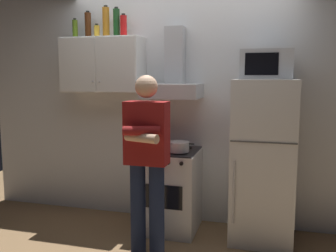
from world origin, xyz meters
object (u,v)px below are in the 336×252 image
at_px(bottle_liquor_amber, 106,22).
at_px(bottle_soda_red, 124,26).
at_px(bottle_rum_dark, 88,25).
at_px(bottle_wine_green, 117,23).
at_px(upper_cabinet, 103,65).
at_px(person_standing, 147,158).
at_px(refrigerator, 263,161).
at_px(microwave, 266,65).
at_px(stove_oven, 170,189).
at_px(bottle_spice_jar, 97,31).
at_px(range_hood, 173,79).
at_px(bottle_olive_oil, 75,29).
at_px(cooking_pot, 179,147).

bearing_deg(bottle_liquor_amber, bottle_soda_red, -0.01).
xyz_separation_m(bottle_soda_red, bottle_rum_dark, (-0.44, 0.05, 0.03)).
bearing_deg(bottle_wine_green, bottle_soda_red, -9.33).
distance_m(upper_cabinet, person_standing, 1.35).
bearing_deg(refrigerator, microwave, 90.90).
height_order(refrigerator, bottle_rum_dark, bottle_rum_dark).
bearing_deg(bottle_soda_red, stove_oven, -12.84).
height_order(bottle_spice_jar, bottle_rum_dark, bottle_rum_dark).
distance_m(bottle_spice_jar, bottle_rum_dark, 0.15).
bearing_deg(range_hood, upper_cabinet, -179.91).
bearing_deg(bottle_wine_green, bottle_olive_oil, 178.82).
xyz_separation_m(stove_oven, bottle_liquor_amber, (-0.75, 0.12, 1.78)).
bearing_deg(upper_cabinet, bottle_rum_dark, 166.66).
xyz_separation_m(bottle_spice_jar, bottle_liquor_amber, (0.12, -0.01, 0.09)).
height_order(cooking_pot, bottle_wine_green, bottle_wine_green).
distance_m(stove_oven, bottle_olive_oil, 2.07).
distance_m(upper_cabinet, microwave, 1.75).
bearing_deg(range_hood, bottle_wine_green, 178.88).
xyz_separation_m(microwave, cooking_pot, (-0.82, -0.14, -0.81)).
xyz_separation_m(range_hood, person_standing, (-0.05, -0.73, -0.70)).
bearing_deg(bottle_soda_red, upper_cabinet, 179.86).
bearing_deg(cooking_pot, bottle_spice_jar, 165.55).
bearing_deg(cooking_pot, microwave, 9.57).
distance_m(refrigerator, person_standing, 1.17).
xyz_separation_m(upper_cabinet, microwave, (1.75, -0.11, -0.01)).
relative_size(upper_cabinet, bottle_rum_dark, 3.02).
distance_m(cooking_pot, bottle_wine_green, 1.51).
xyz_separation_m(upper_cabinet, bottle_wine_green, (0.17, 0.01, 0.45)).
bearing_deg(range_hood, bottle_olive_oil, 178.85).
height_order(microwave, cooking_pot, microwave).
xyz_separation_m(range_hood, bottle_liquor_amber, (-0.75, -0.00, 0.61)).
xyz_separation_m(person_standing, bottle_soda_red, (-0.50, 0.73, 1.26)).
relative_size(cooking_pot, bottle_liquor_amber, 0.91).
height_order(range_hood, bottle_rum_dark, bottle_rum_dark).
bearing_deg(bottle_liquor_amber, cooking_pot, -15.46).
xyz_separation_m(stove_oven, microwave, (0.95, 0.02, 1.31)).
bearing_deg(microwave, bottle_rum_dark, 175.53).
relative_size(person_standing, bottle_wine_green, 5.17).
bearing_deg(refrigerator, bottle_soda_red, 175.27).
xyz_separation_m(microwave, person_standing, (-1.00, -0.62, -0.84)).
relative_size(upper_cabinet, bottle_soda_red, 3.71).
bearing_deg(bottle_liquor_amber, microwave, -3.55).
bearing_deg(bottle_spice_jar, cooking_pot, -14.45).
bearing_deg(stove_oven, bottle_olive_oil, 172.54).
distance_m(upper_cabinet, bottle_rum_dark, 0.48).
xyz_separation_m(upper_cabinet, range_hood, (0.80, 0.00, -0.15)).
xyz_separation_m(upper_cabinet, bottle_liquor_amber, (0.05, -0.00, 0.46)).
relative_size(microwave, bottle_spice_jar, 3.18).
bearing_deg(cooking_pot, bottle_wine_green, 161.34).
bearing_deg(bottle_wine_green, range_hood, -1.12).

